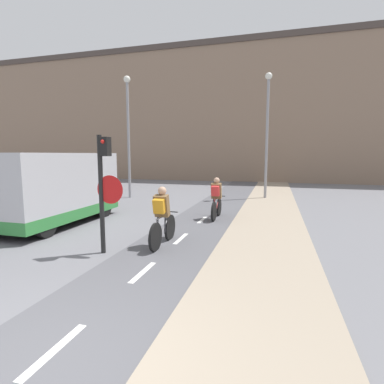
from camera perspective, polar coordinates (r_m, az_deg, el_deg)
ground_plane at (r=4.13m, az=-29.76°, el=-28.85°), size 120.00×120.00×0.00m
bike_lane at (r=4.13m, az=-29.73°, el=-28.72°), size 2.21×60.00×0.02m
building_row_background at (r=28.86m, az=10.90°, el=14.37°), size 60.00×5.20×12.05m
traffic_light_pole at (r=7.32m, az=-16.41°, el=2.10°), size 0.67×0.25×2.82m
street_lamp_far at (r=16.78m, az=-12.07°, el=12.55°), size 0.36×0.36×6.47m
street_lamp_sidewalk at (r=16.51m, az=14.15°, el=12.69°), size 0.36×0.36×6.53m
cyclist_near at (r=7.78m, az=-5.70°, el=-5.04°), size 0.46×1.76×1.55m
cyclist_far at (r=11.00m, az=4.66°, el=-1.44°), size 0.46×1.69×1.54m
van at (r=11.15m, az=-24.73°, el=0.45°), size 2.11×4.71×2.41m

